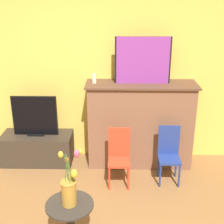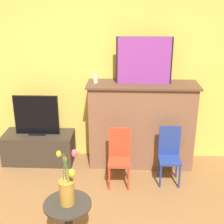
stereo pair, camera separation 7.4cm
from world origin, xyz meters
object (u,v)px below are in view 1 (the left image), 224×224
tv_monitor (35,116)px  vase_tulips (69,188)px  chair_blue (169,152)px  painting (143,60)px  chair_red (119,154)px

tv_monitor → vase_tulips: 1.71m
chair_blue → vase_tulips: (-1.07, -1.13, 0.23)m
painting → chair_blue: bearing=-53.3°
painting → chair_red: painting is taller
tv_monitor → chair_red: bearing=-23.8°
painting → chair_red: (-0.29, -0.52, -1.06)m
painting → chair_red: 1.22m
tv_monitor → vase_tulips: size_ratio=1.12×
painting → chair_red: bearing=-119.2°
chair_blue → tv_monitor: bearing=166.4°
vase_tulips → painting: bearing=64.9°
chair_red → vase_tulips: bearing=-112.9°
painting → vase_tulips: painting is taller
painting → tv_monitor: (-1.44, -0.02, -0.77)m
painting → tv_monitor: 1.63m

